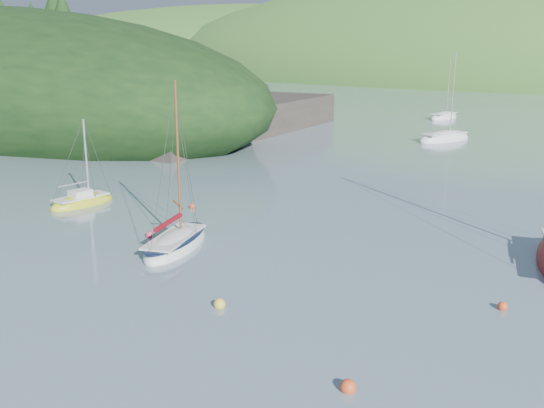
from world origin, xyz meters
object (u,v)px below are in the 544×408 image
Objects in this scene: distant_sloop_a at (444,139)px; distant_sloop_c at (444,117)px; sailboat_yellow at (82,202)px; daysailer_white at (176,244)px.

distant_sloop_a reaches higher than distant_sloop_c.
distant_sloop_a is (6.59, 39.43, 0.01)m from sailboat_yellow.
distant_sloop_c is at bearing 132.25° from distant_sloop_a.
daysailer_white is 0.89× the size of distant_sloop_a.
distant_sloop_c is at bearing 78.26° from daysailer_white.
distant_sloop_c is at bearing 91.58° from sailboat_yellow.
sailboat_yellow is 39.97m from distant_sloop_a.
daysailer_white is 41.51m from distant_sloop_a.
distant_sloop_a is at bearing 80.38° from sailboat_yellow.
daysailer_white reaches higher than distant_sloop_c.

